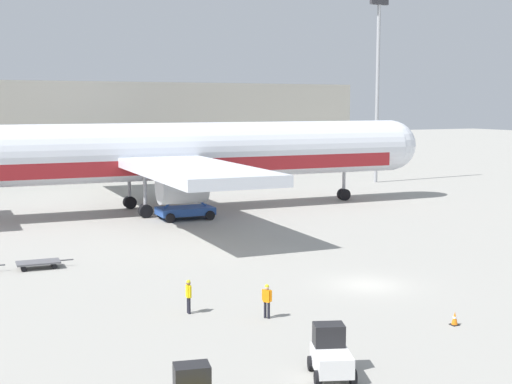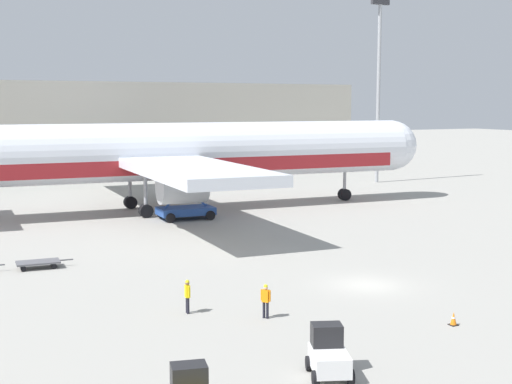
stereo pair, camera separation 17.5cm
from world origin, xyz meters
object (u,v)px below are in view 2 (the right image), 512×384
(baggage_tug_foreground, at_px, (329,355))
(airplane_main, at_px, (169,154))
(ground_crew_near, at_px, (187,293))
(traffic_cone_near, at_px, (454,319))
(baggage_dolly_second, at_px, (38,263))
(scissor_lift_loader, at_px, (185,199))
(ground_crew_far, at_px, (266,298))
(light_mast, at_px, (379,77))

(baggage_tug_foreground, bearing_deg, airplane_main, 9.89)
(ground_crew_near, relative_size, traffic_cone_near, 2.66)
(baggage_tug_foreground, distance_m, baggage_dolly_second, 25.74)
(baggage_dolly_second, bearing_deg, baggage_tug_foreground, -69.69)
(airplane_main, height_order, scissor_lift_loader, airplane_main)
(airplane_main, relative_size, ground_crew_near, 32.25)
(baggage_dolly_second, bearing_deg, ground_crew_far, -59.01)
(light_mast, distance_m, traffic_cone_near, 66.38)
(scissor_lift_loader, bearing_deg, traffic_cone_near, -86.48)
(airplane_main, xyz_separation_m, baggage_tug_foreground, (-9.54, -44.99, -4.96))
(baggage_tug_foreground, height_order, ground_crew_far, baggage_tug_foreground)
(light_mast, xyz_separation_m, scissor_lift_loader, (-35.33, -17.77, -12.52))
(baggage_dolly_second, bearing_deg, airplane_main, 54.82)
(traffic_cone_near, bearing_deg, baggage_dolly_second, 126.46)
(light_mast, bearing_deg, traffic_cone_near, -122.97)
(light_mast, distance_m, airplane_main, 37.93)
(scissor_lift_loader, height_order, baggage_dolly_second, scissor_lift_loader)
(scissor_lift_loader, distance_m, ground_crew_far, 32.36)
(airplane_main, distance_m, ground_crew_near, 36.55)
(scissor_lift_loader, bearing_deg, baggage_dolly_second, -134.35)
(baggage_tug_foreground, xyz_separation_m, baggage_dolly_second, (-7.12, 24.73, -0.49))
(ground_crew_near, xyz_separation_m, ground_crew_far, (3.26, -2.61, -0.01))
(scissor_lift_loader, distance_m, ground_crew_near, 30.84)
(scissor_lift_loader, xyz_separation_m, baggage_dolly_second, (-16.20, -14.68, -1.57))
(traffic_cone_near, bearing_deg, baggage_tug_foreground, -163.08)
(traffic_cone_near, bearing_deg, ground_crew_far, 146.11)
(baggage_dolly_second, relative_size, ground_crew_near, 2.08)
(scissor_lift_loader, xyz_separation_m, ground_crew_far, (-7.77, -31.40, -0.90))
(scissor_lift_loader, xyz_separation_m, ground_crew_near, (-11.04, -28.78, -0.89))
(traffic_cone_near, bearing_deg, ground_crew_near, 144.63)
(baggage_tug_foreground, relative_size, traffic_cone_near, 4.10)
(baggage_tug_foreground, xyz_separation_m, ground_crew_near, (-1.96, 10.63, 0.19))
(ground_crew_far, distance_m, traffic_cone_near, 9.43)
(light_mast, relative_size, traffic_cone_near, 37.18)
(baggage_dolly_second, bearing_deg, scissor_lift_loader, 46.42)
(scissor_lift_loader, bearing_deg, ground_crew_near, -107.50)
(airplane_main, relative_size, traffic_cone_near, 85.64)
(ground_crew_near, distance_m, traffic_cone_near, 13.59)
(scissor_lift_loader, bearing_deg, airplane_main, 88.76)
(light_mast, relative_size, baggage_dolly_second, 6.73)
(baggage_tug_foreground, bearing_deg, light_mast, -15.97)
(baggage_tug_foreground, relative_size, baggage_dolly_second, 0.74)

